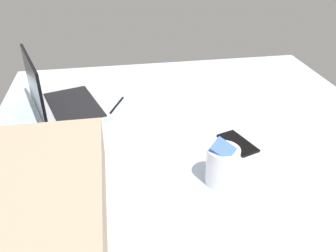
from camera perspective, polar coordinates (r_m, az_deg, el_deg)
name	(u,v)px	position (r cm, az deg, el deg)	size (l,w,h in cm)	color
bed_mattress	(209,196)	(109.21, 6.61, -11.21)	(180.00, 140.00, 18.00)	silver
laptop	(60,102)	(137.21, -17.05, 3.79)	(38.44, 31.97, 23.00)	#B7BABC
snack_cup	(222,164)	(97.11, 8.77, -6.16)	(9.77, 9.00, 14.11)	silver
cell_phone	(238,143)	(116.65, 11.22, -2.73)	(6.80, 14.00, 0.80)	black
pillow	(26,202)	(90.15, -21.98, -11.40)	(52.00, 36.00, 13.00)	tan
charger_cable	(115,107)	(137.97, -8.51, 3.11)	(17.00, 0.60, 0.60)	black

